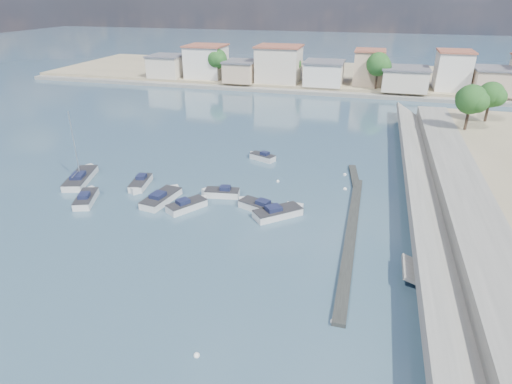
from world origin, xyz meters
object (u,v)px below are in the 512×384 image
motorboat_c (258,206)px  sailboat (82,177)px  motorboat_d (220,193)px  motorboat_b (189,205)px  motorboat_e (163,198)px  motorboat_f (262,157)px  motorboat_g (140,184)px  motorboat_h (280,213)px  motorboat_a (87,198)px

motorboat_c → sailboat: sailboat is taller
motorboat_d → motorboat_c: bearing=-22.5°
motorboat_b → sailboat: 16.28m
motorboat_b → motorboat_e: same height
motorboat_c → motorboat_f: (-3.38, 14.68, -0.00)m
sailboat → motorboat_g: bearing=0.8°
motorboat_h → motorboat_d: bearing=159.4°
motorboat_c → sailboat: (-23.13, 1.86, 0.03)m
motorboat_a → motorboat_e: (8.12, 2.36, -0.00)m
motorboat_d → motorboat_g: (-10.14, -0.09, 0.00)m
motorboat_d → motorboat_e: (-5.83, -2.81, 0.00)m
motorboat_a → motorboat_e: same height
motorboat_a → sailboat: bearing=130.3°
motorboat_d → sailboat: bearing=-179.4°
motorboat_e → motorboat_g: (-4.31, 2.72, 0.00)m
motorboat_c → motorboat_d: 5.39m
motorboat_a → motorboat_b: same height
motorboat_e → sailboat: 12.60m
motorboat_g → motorboat_h: same height
motorboat_b → motorboat_d: 4.44m
motorboat_a → motorboat_b: size_ratio=1.12×
motorboat_b → motorboat_c: bearing=13.5°
motorboat_d → sailboat: 18.15m
motorboat_b → motorboat_c: size_ratio=0.89×
motorboat_c → motorboat_e: same height
motorboat_e → motorboat_g: size_ratio=1.23×
motorboat_a → motorboat_h: bearing=6.1°
motorboat_f → motorboat_e: bearing=-115.7°
motorboat_c → sailboat: 23.20m
motorboat_d → motorboat_e: bearing=-154.3°
motorboat_a → motorboat_f: 23.62m
motorboat_a → motorboat_f: (15.54, 17.79, -0.00)m
motorboat_e → sailboat: size_ratio=0.67×
motorboat_b → sailboat: sailboat is taller
motorboat_c → motorboat_d: bearing=157.5°
motorboat_d → motorboat_f: bearing=82.8°
motorboat_b → motorboat_d: same height
motorboat_d → motorboat_b: bearing=-120.8°
motorboat_c → motorboat_h: bearing=-16.9°
motorboat_f → motorboat_g: 17.30m
motorboat_e → motorboat_h: same height
motorboat_e → motorboat_b: bearing=-15.7°
motorboat_h → sailboat: sailboat is taller
motorboat_a → motorboat_c: (18.92, 3.11, 0.00)m
motorboat_a → motorboat_g: bearing=53.2°
motorboat_c → motorboat_e: (-10.80, -0.74, -0.00)m
sailboat → motorboat_c: bearing=-4.6°
motorboat_g → sailboat: sailboat is taller
motorboat_e → motorboat_f: (7.43, 15.43, -0.00)m
motorboat_a → motorboat_h: 21.67m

